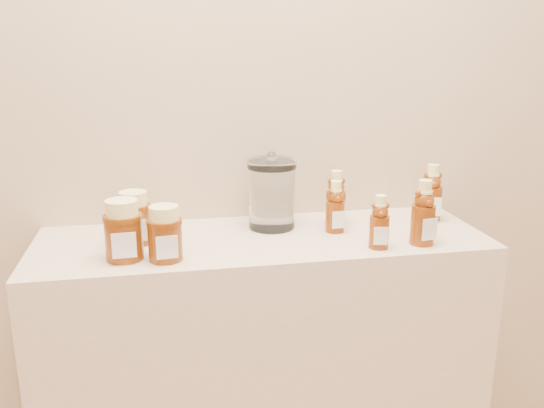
{
  "coord_description": "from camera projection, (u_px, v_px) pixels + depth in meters",
  "views": [
    {
      "loc": [
        -0.25,
        0.11,
        1.4
      ],
      "look_at": [
        0.02,
        1.52,
        1.0
      ],
      "focal_mm": 38.0,
      "sensor_mm": 36.0,
      "label": 1
    }
  ],
  "objects": [
    {
      "name": "wall_back",
      "position": [
        250.0,
        62.0,
        1.61
      ],
      "size": [
        3.5,
        0.02,
        2.7
      ],
      "primitive_type": "cube",
      "color": "tan",
      "rests_on": "ground"
    },
    {
      "name": "display_table",
      "position": [
        263.0,
        385.0,
        1.66
      ],
      "size": [
        1.2,
        0.4,
        0.9
      ],
      "primitive_type": "cube",
      "color": "beige",
      "rests_on": "ground"
    },
    {
      "name": "bear_bottle_back_left",
      "position": [
        335.0,
        203.0,
        1.57
      ],
      "size": [
        0.06,
        0.06,
        0.16
      ],
      "primitive_type": null,
      "rotation": [
        0.0,
        0.0,
        0.08
      ],
      "color": "#5F2407",
      "rests_on": "display_table"
    },
    {
      "name": "bear_bottle_back_mid",
      "position": [
        336.0,
        194.0,
        1.63
      ],
      "size": [
        0.06,
        0.06,
        0.18
      ],
      "primitive_type": null,
      "rotation": [
        0.0,
        0.0,
        -0.02
      ],
      "color": "#5F2407",
      "rests_on": "display_table"
    },
    {
      "name": "bear_bottle_back_right",
      "position": [
        432.0,
        189.0,
        1.67
      ],
      "size": [
        0.07,
        0.07,
        0.19
      ],
      "primitive_type": null,
      "rotation": [
        0.0,
        0.0,
        -0.16
      ],
      "color": "#5F2407",
      "rests_on": "display_table"
    },
    {
      "name": "bear_bottle_front_left",
      "position": [
        380.0,
        218.0,
        1.44
      ],
      "size": [
        0.06,
        0.06,
        0.16
      ],
      "primitive_type": null,
      "rotation": [
        0.0,
        0.0,
        -0.2
      ],
      "color": "#5F2407",
      "rests_on": "display_table"
    },
    {
      "name": "bear_bottle_front_right",
      "position": [
        424.0,
        208.0,
        1.46
      ],
      "size": [
        0.08,
        0.08,
        0.19
      ],
      "primitive_type": null,
      "rotation": [
        0.0,
        0.0,
        0.18
      ],
      "color": "#5F2407",
      "rests_on": "display_table"
    },
    {
      "name": "honey_jar_left",
      "position": [
        123.0,
        230.0,
        1.37
      ],
      "size": [
        0.1,
        0.1,
        0.15
      ],
      "primitive_type": null,
      "rotation": [
        0.0,
        0.0,
        0.06
      ],
      "color": "#5F2407",
      "rests_on": "display_table"
    },
    {
      "name": "honey_jar_back",
      "position": [
        134.0,
        218.0,
        1.48
      ],
      "size": [
        0.1,
        0.1,
        0.14
      ],
      "primitive_type": null,
      "rotation": [
        0.0,
        0.0,
        0.11
      ],
      "color": "#5F2407",
      "rests_on": "display_table"
    },
    {
      "name": "honey_jar_front",
      "position": [
        165.0,
        233.0,
        1.36
      ],
      "size": [
        0.09,
        0.09,
        0.13
      ],
      "primitive_type": null,
      "rotation": [
        0.0,
        0.0,
        0.09
      ],
      "color": "#5F2407",
      "rests_on": "display_table"
    },
    {
      "name": "glass_canister",
      "position": [
        272.0,
        191.0,
        1.59
      ],
      "size": [
        0.15,
        0.15,
        0.21
      ],
      "primitive_type": null,
      "rotation": [
        0.0,
        0.0,
        0.07
      ],
      "color": "white",
      "rests_on": "display_table"
    }
  ]
}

